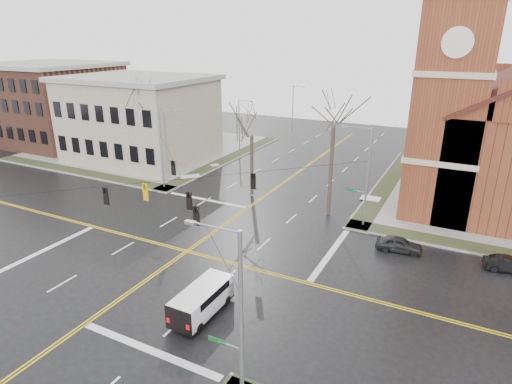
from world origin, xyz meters
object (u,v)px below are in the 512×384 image
at_px(signal_pole_nw, 162,146).
at_px(tree_nw_far, 145,103).
at_px(parked_car_a, 399,244).
at_px(streetlight_north_b, 294,106).
at_px(tree_nw_near, 252,132).
at_px(streetlight_north_a, 240,125).
at_px(tree_ne, 334,121).
at_px(signal_pole_se, 237,317).
at_px(cargo_van, 204,298).
at_px(signal_pole_ne, 366,174).
at_px(parked_car_b, 509,265).

height_order(signal_pole_nw, tree_nw_far, tree_nw_far).
bearing_deg(signal_pole_nw, parked_car_a, -7.62).
distance_m(streetlight_north_b, tree_nw_near, 35.45).
xyz_separation_m(streetlight_north_a, tree_ne, (18.42, -15.25, 4.71)).
distance_m(tree_nw_far, tree_nw_near, 13.71).
relative_size(signal_pole_se, streetlight_north_b, 1.12).
distance_m(streetlight_north_b, cargo_van, 56.76).
bearing_deg(streetlight_north_a, signal_pole_ne, -36.90).
height_order(signal_pole_ne, parked_car_b, signal_pole_ne).
bearing_deg(tree_ne, parked_car_b, -16.00).
relative_size(signal_pole_se, parked_car_b, 2.68).
height_order(signal_pole_ne, cargo_van, signal_pole_ne).
height_order(signal_pole_nw, streetlight_north_b, signal_pole_nw).
distance_m(signal_pole_ne, parked_car_a, 6.87).
distance_m(signal_pole_ne, signal_pole_nw, 22.64).
bearing_deg(signal_pole_se, signal_pole_nw, 134.55).
bearing_deg(signal_pole_nw, tree_nw_far, 152.37).
distance_m(signal_pole_ne, tree_nw_far, 26.59).
bearing_deg(signal_pole_se, tree_ne, 98.34).
height_order(streetlight_north_a, cargo_van, streetlight_north_a).
bearing_deg(cargo_van, tree_nw_near, 110.06).
bearing_deg(parked_car_a, tree_nw_far, 73.54).
distance_m(streetlight_north_a, cargo_van, 38.13).
bearing_deg(parked_car_b, streetlight_north_b, 29.71).
relative_size(signal_pole_ne, signal_pole_nw, 1.00).
bearing_deg(signal_pole_nw, signal_pole_ne, 0.00).
distance_m(signal_pole_ne, signal_pole_se, 23.00).
height_order(streetlight_north_b, tree_nw_near, tree_nw_near).
bearing_deg(signal_pole_se, streetlight_north_b, 110.27).
xyz_separation_m(cargo_van, tree_nw_near, (-7.15, 20.11, 6.01)).
xyz_separation_m(signal_pole_se, streetlight_north_a, (-21.97, 39.50, -0.48)).
distance_m(cargo_van, parked_car_a, 17.03).
height_order(signal_pole_nw, tree_nw_near, tree_nw_near).
bearing_deg(streetlight_north_a, tree_nw_far, -105.99).
bearing_deg(streetlight_north_a, signal_pole_nw, -92.32).
bearing_deg(tree_nw_far, tree_nw_near, 2.34).
bearing_deg(streetlight_north_b, tree_nw_near, -74.70).
xyz_separation_m(cargo_van, tree_nw_far, (-20.68, 19.56, 8.15)).
relative_size(parked_car_b, tree_ne, 0.26).
bearing_deg(parked_car_a, parked_car_b, -93.23).
height_order(streetlight_north_b, parked_car_b, streetlight_north_b).
distance_m(signal_pole_nw, parked_car_a, 27.19).
xyz_separation_m(tree_nw_far, tree_nw_near, (13.53, 0.55, -2.14)).
height_order(parked_car_a, parked_car_b, parked_car_a).
bearing_deg(tree_nw_far, signal_pole_se, -43.51).
bearing_deg(parked_car_a, signal_pole_ne, 41.77).
height_order(signal_pole_ne, signal_pole_nw, same).
xyz_separation_m(parked_car_b, tree_ne, (-15.31, 4.39, 8.62)).
relative_size(cargo_van, parked_car_a, 1.34).
xyz_separation_m(streetlight_north_a, parked_car_b, (33.74, -19.65, -3.91)).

